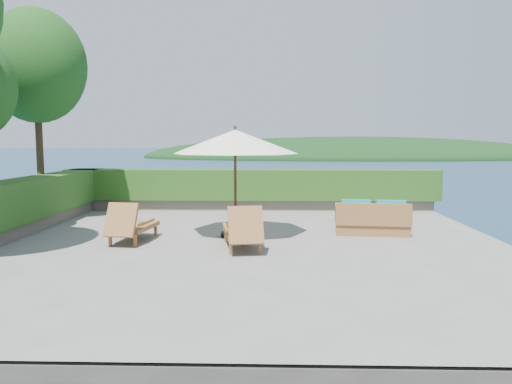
{
  "coord_description": "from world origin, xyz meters",
  "views": [
    {
      "loc": [
        0.64,
        -11.0,
        2.34
      ],
      "look_at": [
        0.3,
        0.8,
        1.1
      ],
      "focal_mm": 35.0,
      "sensor_mm": 36.0,
      "label": 1
    }
  ],
  "objects_px": {
    "wicker_loveseat": "(372,220)",
    "side_table": "(238,227)",
    "lounge_right": "(243,230)",
    "patio_umbrella": "(235,143)",
    "lounge_left": "(131,225)"
  },
  "relations": [
    {
      "from": "lounge_left",
      "to": "side_table",
      "type": "relative_size",
      "value": 3.24
    },
    {
      "from": "lounge_left",
      "to": "side_table",
      "type": "distance_m",
      "value": 2.45
    },
    {
      "from": "lounge_left",
      "to": "side_table",
      "type": "xyz_separation_m",
      "value": [
        2.45,
        -0.05,
        -0.02
      ]
    },
    {
      "from": "lounge_right",
      "to": "side_table",
      "type": "height_order",
      "value": "lounge_right"
    },
    {
      "from": "patio_umbrella",
      "to": "lounge_right",
      "type": "relative_size",
      "value": 1.72
    },
    {
      "from": "lounge_right",
      "to": "side_table",
      "type": "relative_size",
      "value": 3.37
    },
    {
      "from": "lounge_left",
      "to": "wicker_loveseat",
      "type": "relative_size",
      "value": 0.92
    },
    {
      "from": "patio_umbrella",
      "to": "lounge_right",
      "type": "height_order",
      "value": "patio_umbrella"
    },
    {
      "from": "side_table",
      "to": "wicker_loveseat",
      "type": "relative_size",
      "value": 0.28
    },
    {
      "from": "wicker_loveseat",
      "to": "patio_umbrella",
      "type": "bearing_deg",
      "value": -166.12
    },
    {
      "from": "side_table",
      "to": "patio_umbrella",
      "type": "bearing_deg",
      "value": 97.98
    },
    {
      "from": "lounge_right",
      "to": "wicker_loveseat",
      "type": "relative_size",
      "value": 0.96
    },
    {
      "from": "patio_umbrella",
      "to": "lounge_left",
      "type": "distance_m",
      "value": 3.08
    },
    {
      "from": "wicker_loveseat",
      "to": "side_table",
      "type": "bearing_deg",
      "value": -152.95
    },
    {
      "from": "side_table",
      "to": "wicker_loveseat",
      "type": "bearing_deg",
      "value": 20.38
    }
  ]
}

